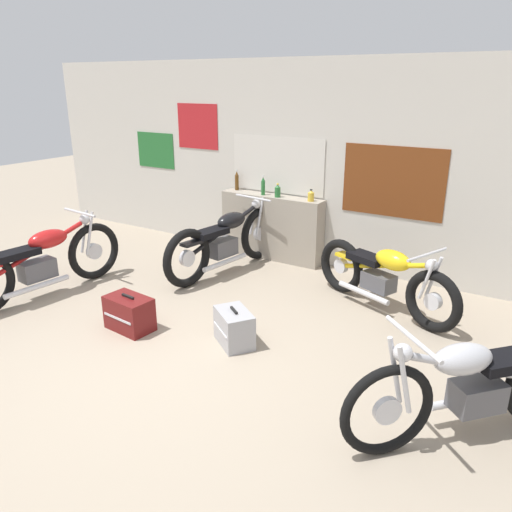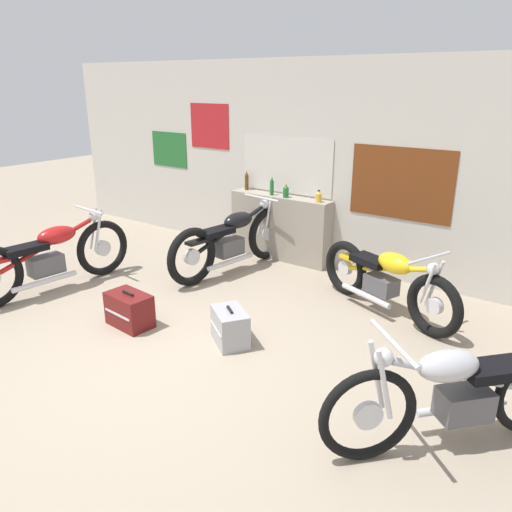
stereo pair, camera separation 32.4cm
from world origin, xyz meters
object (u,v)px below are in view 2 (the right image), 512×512
at_px(bottle_left_center, 272,186).
at_px(motorcycle_red, 51,257).
at_px(motorcycle_yellow, 386,280).
at_px(motorcycle_black, 233,240).
at_px(bottle_center, 286,191).
at_px(bottle_leftmost, 247,181).
at_px(hard_case_darkred, 129,310).
at_px(motorcycle_silver, 457,393).
at_px(hard_case_silver, 230,327).
at_px(bottle_right_center, 319,197).

relative_size(bottle_left_center, motorcycle_red, 0.13).
distance_m(motorcycle_yellow, motorcycle_black, 2.22).
distance_m(bottle_center, motorcycle_black, 1.03).
bearing_deg(bottle_left_center, bottle_leftmost, 170.72).
bearing_deg(hard_case_darkred, bottle_left_center, 90.23).
bearing_deg(bottle_center, bottle_leftmost, 172.59).
xyz_separation_m(bottle_left_center, motorcycle_yellow, (2.11, -0.84, -0.67)).
distance_m(bottle_center, hard_case_darkred, 2.86).
height_order(bottle_leftmost, motorcycle_silver, bottle_leftmost).
bearing_deg(motorcycle_black, hard_case_silver, -52.63).
relative_size(bottle_leftmost, motorcycle_yellow, 0.16).
bearing_deg(motorcycle_yellow, bottle_right_center, 147.89).
relative_size(bottle_leftmost, bottle_left_center, 1.08).
height_order(motorcycle_yellow, motorcycle_red, motorcycle_red).
distance_m(bottle_left_center, bottle_center, 0.25).
bearing_deg(motorcycle_red, motorcycle_yellow, 26.41).
bearing_deg(motorcycle_yellow, bottle_leftmost, 160.56).
xyz_separation_m(hard_case_darkred, hard_case_silver, (1.12, 0.33, -0.00)).
bearing_deg(hard_case_darkred, hard_case_silver, 16.31).
bearing_deg(motorcycle_yellow, bottle_center, 156.06).
xyz_separation_m(motorcycle_yellow, hard_case_darkred, (-2.10, -1.89, -0.22)).
distance_m(bottle_leftmost, motorcycle_black, 1.16).
bearing_deg(motorcycle_silver, bottle_center, 139.72).
relative_size(bottle_center, motorcycle_black, 0.09).
xyz_separation_m(motorcycle_silver, hard_case_darkred, (-3.34, -0.09, -0.26)).
height_order(bottle_right_center, motorcycle_red, bottle_right_center).
relative_size(bottle_leftmost, hard_case_silver, 0.58).
relative_size(motorcycle_red, motorcycle_silver, 1.41).
xyz_separation_m(bottle_right_center, hard_case_silver, (0.37, -2.41, -0.84)).
bearing_deg(bottle_center, bottle_right_center, 2.28).
bearing_deg(hard_case_darkred, bottle_leftmost, 100.52).
height_order(bottle_right_center, motorcycle_yellow, bottle_right_center).
height_order(motorcycle_silver, hard_case_silver, motorcycle_silver).
height_order(motorcycle_black, hard_case_darkred, motorcycle_black).
bearing_deg(bottle_right_center, motorcycle_silver, -45.65).
xyz_separation_m(motorcycle_red, motorcycle_silver, (4.86, -0.00, -0.01)).
relative_size(bottle_left_center, bottle_center, 1.47).
bearing_deg(hard_case_darkred, motorcycle_yellow, 42.02).
bearing_deg(bottle_right_center, hard_case_silver, -81.37).
height_order(bottle_left_center, hard_case_darkred, bottle_left_center).
distance_m(motorcycle_silver, hard_case_darkred, 3.35).
height_order(bottle_left_center, bottle_center, bottle_left_center).
height_order(motorcycle_red, motorcycle_silver, motorcycle_red).
distance_m(bottle_right_center, motorcycle_black, 1.31).
relative_size(bottle_right_center, motorcycle_black, 0.08).
bearing_deg(bottle_right_center, motorcycle_black, -137.37).
bearing_deg(bottle_leftmost, motorcycle_black, -65.11).
relative_size(bottle_left_center, motorcycle_yellow, 0.15).
bearing_deg(bottle_left_center, motorcycle_silver, -38.28).
bearing_deg(motorcycle_yellow, motorcycle_silver, -55.47).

